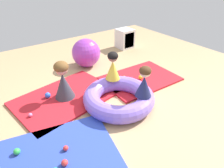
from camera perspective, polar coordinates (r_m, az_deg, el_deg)
The scene contains 17 objects.
ground_plane at distance 3.61m, azimuth 0.74°, elevation -6.31°, with size 8.00×8.00×0.00m, color tan.
gym_mat_center_rear at distance 4.44m, azimuth 7.96°, elevation 1.51°, with size 1.60×1.12×0.04m, color red.
gym_mat_far_right at distance 2.88m, azimuth -17.25°, elevation -19.75°, with size 1.72×1.14×0.04m, color #2D47B7.
gym_mat_front at distance 3.89m, azimuth -13.19°, elevation -3.74°, with size 1.80×1.24×0.04m, color red.
inflatable_cushion at distance 3.56m, azimuth 1.88°, elevation -3.83°, with size 1.27×1.27×0.30m, color #8466E0.
child_in_navy at distance 3.25m, azimuth 9.23°, elevation 0.62°, with size 0.38×0.38×0.54m.
child_in_yellow at distance 3.71m, azimuth 0.23°, elevation 5.18°, with size 0.34×0.34×0.54m.
adult_seated at distance 3.70m, azimuth -13.87°, elevation 1.01°, with size 0.43×0.43×0.73m.
play_ball_red at distance 2.71m, azimuth -13.43°, elevation -21.13°, with size 0.09×0.09×0.09m, color red.
play_ball_pink at distance 3.56m, azimuth -22.39°, elevation -8.22°, with size 0.07×0.07×0.07m, color pink.
play_ball_orange at distance 4.35m, azimuth 3.51°, elevation 1.95°, with size 0.07×0.07×0.07m, color orange.
play_ball_green at distance 3.03m, azimuth -25.62°, elevation -17.06°, with size 0.09×0.09×0.09m, color green.
play_ball_yellow at distance 4.36m, azimuth 8.20°, elevation 1.91°, with size 0.09×0.09×0.09m, color yellow.
play_ball_blue at distance 3.91m, azimuth -17.96°, elevation -3.06°, with size 0.11×0.11×0.11m, color blue.
play_ball_red_second at distance 2.87m, azimuth -13.13°, elevation -17.48°, with size 0.07×0.07×0.07m, color red.
exercise_ball_large at distance 4.92m, azimuth -7.44°, elevation 8.83°, with size 0.69×0.69×0.69m, color purple.
storage_cube at distance 6.11m, azimuth 3.82°, elevation 12.82°, with size 0.44×0.44×0.56m.
Camera 1 is at (-1.71, -2.30, 2.19)m, focal length 31.88 mm.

